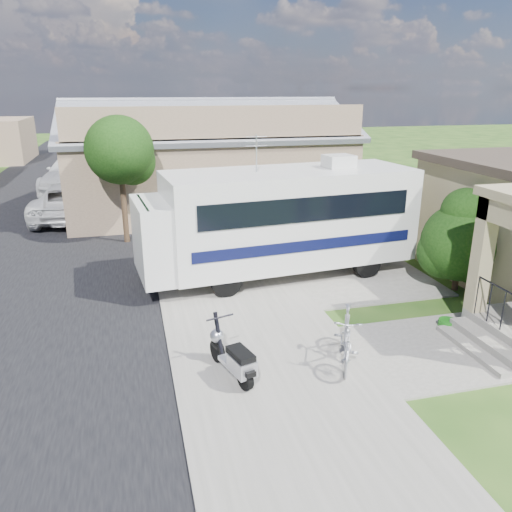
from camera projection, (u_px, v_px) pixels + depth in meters
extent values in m
plane|color=#183C10|center=(305.00, 344.00, 11.15)|extent=(120.00, 120.00, 0.00)
cube|color=black|center=(25.00, 241.00, 18.59)|extent=(9.00, 80.00, 0.02)
cube|color=slate|center=(198.00, 229.00, 20.10)|extent=(4.00, 80.00, 0.06)
cube|color=slate|center=(302.00, 270.00, 15.63)|extent=(7.00, 6.00, 0.05)
cube|color=slate|center=(450.00, 348.00, 10.92)|extent=(4.00, 3.00, 0.05)
cube|color=black|center=(455.00, 224.00, 14.36)|extent=(0.04, 1.10, 1.20)
cube|color=slate|center=(487.00, 345.00, 10.77)|extent=(0.40, 2.16, 0.32)
cube|color=slate|center=(473.00, 350.00, 10.71)|extent=(0.35, 2.16, 0.16)
cube|color=#887956|center=(482.00, 255.00, 11.26)|extent=(0.35, 0.35, 2.70)
cylinder|color=black|center=(506.00, 291.00, 10.43)|extent=(0.04, 1.70, 0.04)
cube|color=#765E49|center=(206.00, 170.00, 23.44)|extent=(12.00, 8.00, 3.60)
cube|color=#555860|center=(212.00, 120.00, 20.85)|extent=(12.50, 4.40, 1.78)
cube|color=#555860|center=(199.00, 116.00, 24.53)|extent=(12.50, 4.40, 1.78)
cube|color=#555860|center=(204.00, 102.00, 22.47)|extent=(12.50, 0.50, 0.22)
cube|color=#765E49|center=(220.00, 123.00, 19.11)|extent=(11.76, 0.20, 1.30)
cylinder|color=#2F2015|center=(124.00, 200.00, 18.03)|extent=(0.20, 0.20, 3.15)
sphere|color=black|center=(119.00, 150.00, 17.46)|extent=(2.40, 2.40, 2.40)
sphere|color=black|center=(132.00, 162.00, 17.88)|extent=(1.68, 1.68, 1.68)
cylinder|color=#2F2015|center=(123.00, 161.00, 27.20)|extent=(0.20, 0.20, 3.29)
sphere|color=black|center=(120.00, 126.00, 26.60)|extent=(2.40, 2.40, 2.40)
sphere|color=black|center=(129.00, 134.00, 27.03)|extent=(1.68, 1.68, 1.68)
cylinder|color=#2F2015|center=(123.00, 146.00, 35.51)|extent=(0.20, 0.20, 3.01)
sphere|color=black|center=(121.00, 121.00, 34.96)|extent=(2.40, 2.40, 2.40)
sphere|color=black|center=(128.00, 127.00, 35.38)|extent=(1.68, 1.68, 1.68)
cube|color=silver|center=(289.00, 216.00, 14.82)|extent=(7.52, 3.30, 2.71)
cube|color=silver|center=(152.00, 239.00, 13.62)|extent=(1.07, 2.55, 2.09)
cube|color=black|center=(144.00, 219.00, 13.37)|extent=(0.28, 2.21, 0.94)
cube|color=black|center=(309.00, 210.00, 13.48)|extent=(6.18, 0.63, 0.68)
cube|color=black|center=(273.00, 192.00, 15.84)|extent=(6.18, 0.63, 0.68)
cube|color=black|center=(308.00, 246.00, 13.82)|extent=(6.54, 0.65, 0.31)
cube|color=black|center=(273.00, 223.00, 16.16)|extent=(6.54, 0.65, 0.31)
cube|color=silver|center=(339.00, 161.00, 14.82)|extent=(0.90, 0.81, 0.36)
cylinder|color=#B3B4BC|center=(256.00, 153.00, 13.88)|extent=(0.04, 0.04, 1.04)
cylinder|color=black|center=(226.00, 281.00, 13.48)|extent=(0.86, 0.37, 0.83)
cylinder|color=black|center=(205.00, 256.00, 15.53)|extent=(0.86, 0.37, 0.83)
cylinder|color=black|center=(367.00, 263.00, 14.88)|extent=(0.86, 0.37, 0.83)
cylinder|color=black|center=(330.00, 242.00, 16.93)|extent=(0.86, 0.37, 0.83)
cylinder|color=#2F2015|center=(456.00, 275.00, 14.03)|extent=(0.17, 0.17, 0.86)
sphere|color=black|center=(461.00, 242.00, 13.72)|extent=(2.16, 2.16, 2.16)
sphere|color=black|center=(469.00, 223.00, 13.98)|extent=(1.73, 1.73, 1.73)
sphere|color=black|center=(445.00, 252.00, 13.94)|extent=(1.51, 1.51, 1.51)
sphere|color=black|center=(473.00, 260.00, 13.61)|extent=(1.29, 1.29, 1.29)
sphere|color=black|center=(465.00, 212.00, 13.44)|extent=(1.29, 1.29, 1.29)
cylinder|color=black|center=(245.00, 378.00, 9.31)|extent=(0.25, 0.48, 0.47)
cylinder|color=black|center=(217.00, 351.00, 10.27)|extent=(0.25, 0.48, 0.47)
cube|color=#B3B4BC|center=(232.00, 362.00, 9.73)|extent=(0.47, 0.65, 0.08)
cube|color=#B3B4BC|center=(242.00, 365.00, 9.33)|extent=(0.51, 0.66, 0.32)
cube|color=black|center=(241.00, 354.00, 9.31)|extent=(0.48, 0.70, 0.13)
cube|color=black|center=(249.00, 373.00, 9.12)|extent=(0.24, 0.26, 0.11)
cylinder|color=black|center=(219.00, 334.00, 10.07)|extent=(0.18, 0.37, 0.88)
sphere|color=#B3B4BC|center=(217.00, 336.00, 10.15)|extent=(0.30, 0.30, 0.30)
sphere|color=black|center=(215.00, 334.00, 10.22)|extent=(0.13, 0.13, 0.13)
cylinder|color=black|center=(220.00, 317.00, 9.87)|extent=(0.57, 0.20, 0.04)
cube|color=black|center=(217.00, 345.00, 10.23)|extent=(0.22, 0.33, 0.06)
imported|color=#B3B4BC|center=(346.00, 339.00, 10.15)|extent=(1.25, 1.95, 1.14)
imported|color=silver|center=(72.00, 200.00, 21.77)|extent=(3.24, 5.95, 1.58)
imported|color=silver|center=(75.00, 173.00, 27.91)|extent=(3.86, 6.81, 1.86)
cylinder|color=#166614|center=(447.00, 325.00, 11.84)|extent=(0.42, 0.42, 0.19)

